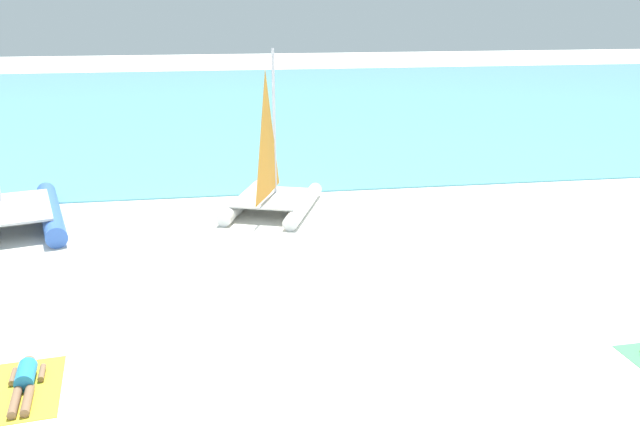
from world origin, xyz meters
TOP-DOWN VIEW (x-y plane):
  - ground_plane at (0.00, 10.00)m, footprint 120.00×120.00m
  - ocean_water at (0.00, 30.87)m, footprint 120.00×40.00m
  - sailboat_white at (-0.76, 9.08)m, footprint 3.38×4.15m
  - towel_left at (-5.57, 0.15)m, footprint 1.31×2.02m
  - sunbather_left at (-5.58, 0.22)m, footprint 0.59×1.57m

SIDE VIEW (x-z plane):
  - ground_plane at x=0.00m, z-range 0.00..0.00m
  - towel_left at x=-5.57m, z-range 0.00..0.01m
  - ocean_water at x=0.00m, z-range 0.00..0.05m
  - sunbather_left at x=-5.58m, z-range -0.02..0.28m
  - sailboat_white at x=-0.76m, z-range -1.64..3.03m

